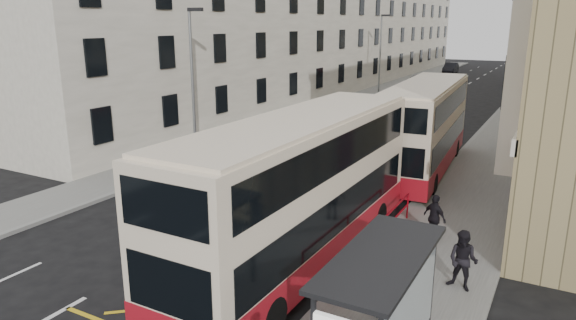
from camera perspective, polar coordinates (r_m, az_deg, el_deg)
The scene contains 19 objects.
ground at distance 16.38m, azimuth -19.15°, elevation -12.88°, with size 200.00×200.00×0.00m, color black.
pavement_right at distance 40.20m, azimuth 23.89°, elevation 3.25°, with size 4.00×120.00×0.15m, color slate.
pavement_left at distance 44.21m, azimuth 3.49°, elevation 5.50°, with size 3.00×120.00×0.15m, color slate.
kerb_right at distance 40.41m, azimuth 21.08°, elevation 3.59°, with size 0.25×120.00×0.15m, color gray.
kerb_left at distance 43.59m, azimuth 5.28°, elevation 5.32°, with size 0.25×120.00×0.15m, color gray.
road_markings at distance 56.02m, azimuth 17.25°, elevation 6.82°, with size 10.00×110.00×0.01m, color silver, non-canonical shape.
terrace_left at distance 60.15m, azimuth 4.89°, elevation 14.19°, with size 9.18×79.00×13.25m.
bus_shelter at distance 10.83m, azimuth 10.33°, elevation -14.61°, with size 1.65×4.25×2.70m.
guard_railing at distance 17.23m, azimuth 10.15°, elevation -7.66°, with size 0.06×6.56×1.01m.
street_lamp_near at distance 27.78m, azimuth -10.51°, elevation 9.05°, with size 0.93×0.18×8.00m.
street_lamp_far at distance 54.36m, azimuth 10.27°, elevation 11.93°, with size 0.93×0.18×8.00m.
double_decker_front at distance 15.74m, azimuth 1.41°, elevation -3.57°, with size 2.81×11.94×4.75m.
double_decker_rear at distance 26.71m, azimuth 14.90°, elevation 3.52°, with size 3.38×11.56×4.55m.
pedestrian_mid at distance 15.36m, azimuth 18.87°, elevation -10.53°, with size 0.85×0.66×1.75m, color black.
pedestrian_far at distance 18.37m, azimuth 15.99°, elevation -6.18°, with size 0.96×0.40×1.64m, color black.
white_van at distance 50.51m, azimuth 12.95°, elevation 7.03°, with size 2.22×4.81×1.34m, color white.
car_silver at distance 64.62m, azimuth 14.21°, elevation 8.67°, with size 1.60×3.99×1.36m, color #9A9DA1.
car_dark at distance 80.95m, azimuth 17.63°, elevation 9.72°, with size 1.66×4.77×1.57m, color black.
car_red at distance 69.63m, azimuth 24.09°, elevation 8.33°, with size 2.16×5.30×1.54m, color #A00815.
Camera 1 is at (11.16, -9.39, 7.47)m, focal length 32.00 mm.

